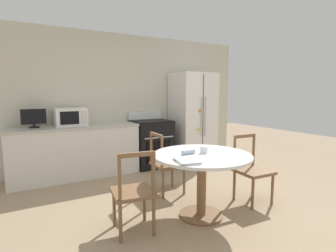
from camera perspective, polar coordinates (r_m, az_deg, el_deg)
name	(u,v)px	position (r m, az deg, el deg)	size (l,w,h in m)	color
ground_plane	(210,214)	(3.42, 9.12, -18.33)	(14.00, 14.00, 0.00)	#9E8466
back_wall	(129,101)	(5.40, -8.49, 5.43)	(5.20, 0.10, 2.60)	beige
kitchen_counter	(76,151)	(4.86, -19.41, -5.24)	(2.15, 0.64, 0.90)	silver
refrigerator	(193,117)	(5.66, 5.41, 1.89)	(0.83, 0.74, 1.88)	white
oven_range	(151,143)	(5.27, -3.68, -3.68)	(0.73, 0.68, 1.08)	black
microwave	(71,117)	(4.81, -20.43, 1.87)	(0.51, 0.38, 0.31)	white
countertop_tv	(34,118)	(4.77, -27.22, 1.61)	(0.37, 0.16, 0.31)	black
dining_table	(202,167)	(3.14, 7.36, -8.84)	(1.15, 1.15, 0.76)	white
dining_chair_right	(252,170)	(3.73, 17.81, -9.19)	(0.44, 0.44, 0.90)	brown
dining_chair_far	(166,164)	(3.86, -0.39, -8.30)	(0.43, 0.43, 0.90)	brown
dining_chair_left	(134,193)	(2.84, -7.49, -14.23)	(0.48, 0.48, 0.90)	brown
candle_glass	(204,150)	(3.14, 7.82, -5.26)	(0.09, 0.09, 0.08)	silver
folded_napkin	(188,152)	(3.07, 4.45, -5.65)	(0.16, 0.06, 0.05)	#A3BCDB
mail_stack	(187,161)	(2.74, 4.19, -7.54)	(0.31, 0.36, 0.02)	white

